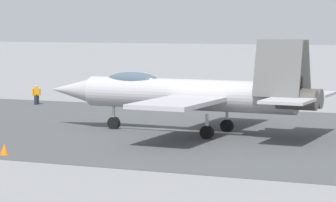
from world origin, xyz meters
name	(u,v)px	position (x,y,z in m)	size (l,w,h in m)	color
ground_plane	(180,130)	(0.00, 0.00, 0.00)	(400.00, 400.00, 0.00)	gray
runway_strip	(180,130)	(-0.02, 0.00, 0.01)	(240.00, 26.00, 0.02)	#444749
fighter_jet	(189,93)	(-1.04, 1.13, 2.38)	(17.41, 13.84, 5.57)	#A8A4AC
crew_person	(37,95)	(16.26, -9.93, 0.79)	(0.50, 0.55, 1.59)	#1E2338
marker_cone_mid	(4,150)	(4.54, 11.77, 0.28)	(0.44, 0.44, 0.55)	orange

